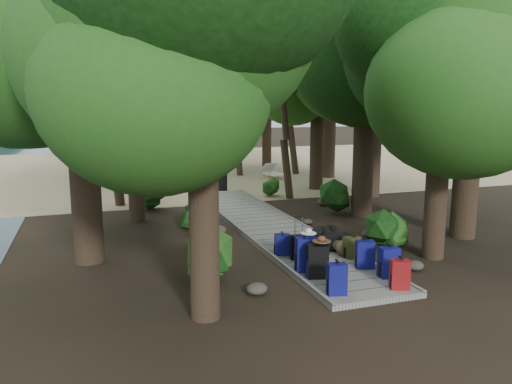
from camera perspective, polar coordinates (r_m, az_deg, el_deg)
name	(u,v)px	position (r m, az deg, el deg)	size (l,w,h in m)	color
ground	(281,237)	(13.91, 2.89, -5.16)	(120.00, 120.00, 0.00)	black
sand_beach	(179,168)	(29.13, -8.78, 2.78)	(40.00, 22.00, 0.02)	tan
boardwalk	(269,227)	(14.80, 1.46, -3.97)	(2.00, 12.00, 0.12)	gray
backpack_left_a	(337,277)	(9.57, 9.23, -9.60)	(0.35, 0.25, 0.66)	navy
backpack_left_b	(317,259)	(10.38, 7.04, -7.63)	(0.42, 0.30, 0.77)	black
backpack_left_c	(306,252)	(10.75, 5.73, -6.88)	(0.44, 0.31, 0.81)	navy
backpack_left_d	(282,244)	(11.85, 3.01, -5.90)	(0.36, 0.26, 0.54)	navy
backpack_right_a	(400,273)	(10.11, 16.12, -8.87)	(0.35, 0.25, 0.63)	maroon
backpack_right_b	(389,261)	(10.70, 14.93, -7.58)	(0.39, 0.27, 0.70)	navy
backpack_right_c	(365,253)	(11.17, 12.35, -6.80)	(0.39, 0.28, 0.67)	navy
backpack_right_d	(352,246)	(11.85, 10.88, -6.08)	(0.36, 0.26, 0.54)	#3D411E
duffel_right_khaki	(341,245)	(12.25, 9.73, -5.98)	(0.35, 0.52, 0.35)	brown
duffel_right_black	(331,238)	(12.56, 8.62, -5.21)	(0.49, 0.78, 0.49)	black
suitcase_on_boardwalk	(298,247)	(11.54, 4.85, -6.32)	(0.36, 0.20, 0.56)	black
lone_suitcase_on_sand	(222,182)	(21.13, -3.94, 1.16)	(0.46, 0.27, 0.73)	black
hat_brown	(322,239)	(10.23, 7.51, -5.31)	(0.38, 0.38, 0.11)	#51351E
hat_white	(309,231)	(10.68, 6.03, -4.42)	(0.34, 0.34, 0.11)	silver
kayak	(128,184)	(22.42, -14.43, 0.84)	(0.68, 3.10, 0.31)	red
sun_lounger	(274,171)	(24.62, 2.12, 2.39)	(0.68, 2.10, 0.68)	silver
tree_right_a	(442,102)	(12.28, 20.50, 9.57)	(4.41, 4.41, 7.36)	black
tree_right_b	(475,56)	(14.65, 23.76, 14.01)	(5.45, 5.45, 9.74)	black
tree_right_c	(367,67)	(16.52, 12.53, 13.74)	(5.52, 5.52, 9.55)	black
tree_right_d	(376,69)	(20.18, 13.50, 13.55)	(5.42, 5.42, 9.94)	black
tree_right_e	(318,92)	(21.44, 7.09, 11.33)	(4.61, 4.61, 8.29)	black
tree_right_f	(330,82)	(25.00, 8.49, 12.28)	(5.22, 5.22, 9.32)	black
tree_left_a	(202,105)	(8.18, -6.23, 9.89)	(4.36, 4.36, 7.27)	black
tree_left_b	(77,47)	(11.94, -19.78, 15.35)	(5.41, 5.41, 9.73)	black
tree_left_c	(133,109)	(15.69, -13.92, 9.17)	(4.00, 4.00, 6.96)	black
tree_back_a	(144,83)	(27.60, -12.70, 12.05)	(5.45, 5.45, 9.43)	black
tree_back_b	(209,82)	(29.15, -5.44, 12.35)	(5.41, 5.41, 9.66)	black
tree_back_c	(267,98)	(29.16, 1.26, 10.64)	(4.38, 4.38, 7.88)	black
tree_back_d	(82,90)	(27.46, -19.23, 10.97)	(5.21, 5.21, 8.68)	black
palm_right_a	(291,109)	(19.35, 4.05, 9.41)	(4.03, 4.03, 6.87)	#103B10
palm_right_b	(294,87)	(26.25, 4.41, 11.85)	(4.63, 4.63, 8.95)	#103B10
palm_right_c	(243,107)	(25.70, -1.53, 9.68)	(4.37, 4.37, 6.94)	#103B10
palm_left_a	(107,98)	(18.33, -16.64, 10.21)	(4.81, 4.81, 7.65)	#103B10
rock_left_a	(257,289)	(9.84, 0.10, -10.99)	(0.42, 0.38, 0.23)	#4C473F
rock_left_b	(216,266)	(11.19, -4.61, -8.45)	(0.37, 0.34, 0.20)	#4C473F
rock_left_c	(217,230)	(14.12, -4.42, -4.36)	(0.50, 0.45, 0.28)	#4C473F
rock_left_d	(193,216)	(16.15, -7.26, -2.77)	(0.30, 0.27, 0.16)	#4C473F
rock_right_a	(415,266)	(11.72, 17.70, -8.01)	(0.40, 0.36, 0.22)	#4C473F
rock_right_b	(370,234)	(14.06, 12.86, -4.71)	(0.45, 0.41, 0.25)	#4C473F
rock_right_c	(308,222)	(15.36, 5.93, -3.40)	(0.31, 0.28, 0.17)	#4C473F
rock_right_d	(324,202)	(18.23, 7.83, -1.13)	(0.50, 0.45, 0.27)	#4C473F
shrub_left_a	(207,260)	(10.25, -5.65, -7.77)	(1.15, 1.15, 1.04)	#205318
shrub_left_b	(196,218)	(14.62, -6.93, -2.95)	(0.83, 0.83, 0.75)	#205318
shrub_left_c	(151,195)	(17.55, -11.94, -0.33)	(1.22, 1.22, 1.09)	#205318
shrub_right_a	(387,232)	(13.01, 14.79, -4.46)	(1.02, 1.02, 0.92)	#205318
shrub_right_b	(334,196)	(16.86, 8.93, -0.51)	(1.31, 1.31, 1.18)	#205318
shrub_right_c	(272,188)	(19.80, 1.85, 0.41)	(0.73, 0.73, 0.66)	#205318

